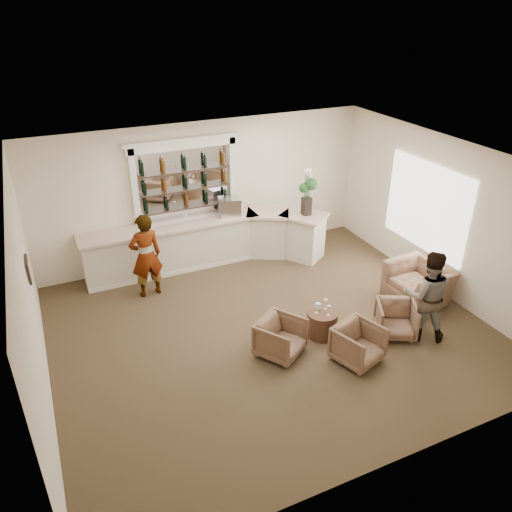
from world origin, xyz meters
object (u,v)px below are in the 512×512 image
(guest, at_px, (427,296))
(armchair_center, at_px, (358,344))
(armchair_left, at_px, (280,338))
(cocktail_table, at_px, (322,323))
(flower_vase, at_px, (307,189))
(bar_counter, at_px, (208,242))
(armchair_right, at_px, (396,319))
(sommelier, at_px, (146,256))
(espresso_machine, at_px, (230,207))
(armchair_far, at_px, (418,283))

(guest, relative_size, armchair_center, 2.32)
(armchair_left, xyz_separation_m, armchair_center, (1.15, -0.73, -0.00))
(cocktail_table, relative_size, flower_vase, 0.52)
(bar_counter, distance_m, armchair_right, 4.70)
(sommelier, relative_size, flower_vase, 1.64)
(cocktail_table, bearing_deg, espresso_machine, 96.30)
(armchair_far, bearing_deg, cocktail_table, -88.07)
(armchair_left, relative_size, armchair_center, 1.00)
(armchair_right, distance_m, flower_vase, 3.76)
(armchair_left, xyz_separation_m, flower_vase, (2.23, 3.09, 1.43))
(cocktail_table, bearing_deg, armchair_left, -168.98)
(espresso_machine, height_order, flower_vase, flower_vase)
(armchair_center, xyz_separation_m, flower_vase, (1.09, 3.82, 1.43))
(bar_counter, xyz_separation_m, armchair_far, (3.49, -3.30, -0.18))
(armchair_left, relative_size, armchair_far, 0.64)
(sommelier, xyz_separation_m, armchair_right, (3.89, -3.36, -0.60))
(armchair_left, bearing_deg, armchair_right, -43.41)
(bar_counter, relative_size, armchair_right, 7.85)
(sommelier, height_order, armchair_right, sommelier)
(flower_vase, bearing_deg, bar_counter, 164.10)
(sommelier, xyz_separation_m, armchair_left, (1.64, -2.98, -0.58))
(sommelier, distance_m, espresso_machine, 2.41)
(armchair_far, xyz_separation_m, espresso_machine, (-2.89, 3.37, 0.96))
(armchair_center, distance_m, espresso_machine, 4.68)
(guest, distance_m, armchair_left, 2.79)
(cocktail_table, xyz_separation_m, armchair_far, (2.49, 0.24, 0.14))
(armchair_center, relative_size, flower_vase, 0.68)
(armchair_center, distance_m, armchair_far, 2.60)
(bar_counter, height_order, armchair_right, bar_counter)
(flower_vase, bearing_deg, guest, -83.40)
(bar_counter, bearing_deg, guest, -58.39)
(armchair_right, distance_m, armchair_far, 1.47)
(bar_counter, relative_size, cocktail_table, 9.73)
(sommelier, height_order, guest, sommelier)
(bar_counter, bearing_deg, espresso_machine, 7.47)
(guest, xyz_separation_m, armchair_right, (-0.41, 0.25, -0.56))
(guest, relative_size, flower_vase, 1.57)
(armchair_left, relative_size, armchair_right, 1.05)
(guest, height_order, armchair_far, guest)
(armchair_right, xyz_separation_m, armchair_far, (1.22, 0.81, 0.06))
(espresso_machine, bearing_deg, armchair_far, -37.58)
(bar_counter, bearing_deg, sommelier, -155.19)
(cocktail_table, height_order, flower_vase, flower_vase)
(armchair_right, bearing_deg, sommelier, 167.08)
(armchair_center, bearing_deg, armchair_far, 7.97)
(bar_counter, bearing_deg, armchair_left, -89.73)
(armchair_center, relative_size, armchair_right, 1.05)
(guest, relative_size, armchair_far, 1.48)
(armchair_right, bearing_deg, flower_vase, 118.12)
(armchair_center, height_order, flower_vase, flower_vase)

